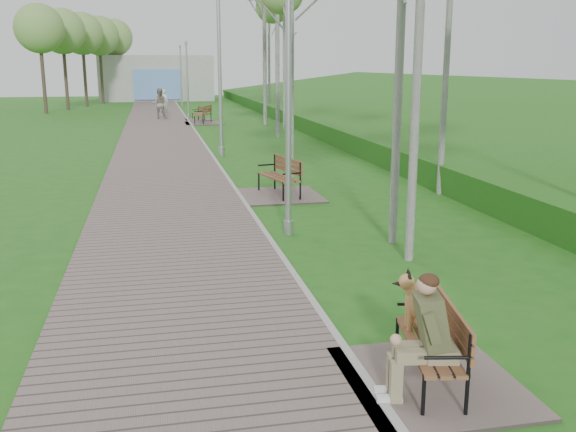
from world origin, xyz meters
name	(u,v)px	position (x,y,z in m)	size (l,w,h in m)	color
ground	(286,265)	(0.00, 0.00, 0.00)	(120.00, 120.00, 0.00)	#1F5B18
walkway	(159,133)	(-1.75, 21.50, 0.02)	(3.50, 67.00, 0.04)	#72615C
kerb	(196,132)	(0.00, 21.50, 0.03)	(0.10, 67.00, 0.05)	#999993
embankment	(440,130)	(12.00, 20.00, 0.00)	(14.00, 70.00, 1.60)	#32721F
building_north	(157,78)	(-1.50, 50.97, 1.99)	(10.00, 5.20, 4.00)	#9E9E99
bench_main	(426,348)	(0.56, -4.29, 0.42)	(1.73, 1.92, 1.50)	#72615C
bench_second	(279,188)	(0.97, 5.56, 0.22)	(1.94, 2.15, 1.19)	#72615C
bench_third	(203,119)	(0.71, 26.17, 0.24)	(2.04, 2.27, 1.25)	#72615C
bench_far	(199,117)	(0.63, 28.56, 0.18)	(1.59, 1.77, 0.98)	#72615C
lamp_post_near	(288,116)	(0.43, 1.88, 2.28)	(0.19, 0.19, 4.89)	#9EA1A6
lamp_post_second	(220,81)	(0.34, 13.11, 2.65)	(0.22, 0.22, 5.67)	#9EA1A6
lamp_post_third	(187,83)	(0.13, 30.00, 2.13)	(0.18, 0.18, 4.55)	#9EA1A6
lamp_post_far	(181,78)	(0.35, 42.67, 2.19)	(0.18, 0.18, 4.69)	#9EA1A6
pedestrian_near	(163,103)	(-1.31, 32.10, 0.85)	(0.62, 0.41, 1.70)	silver
pedestrian_far	(160,104)	(-1.58, 29.77, 0.91)	(0.89, 0.69, 1.83)	gray
birch_far_a	(284,6)	(4.46, 22.05, 5.99)	(2.27, 2.27, 7.63)	silver
birch_far_c	(269,8)	(5.38, 31.26, 6.60)	(2.36, 2.36, 8.41)	silver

